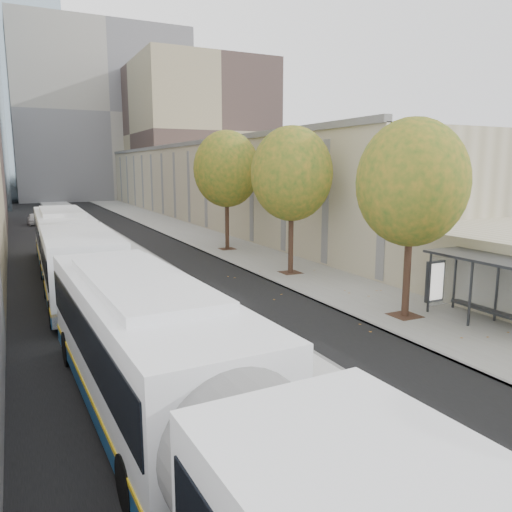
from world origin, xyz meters
TOP-DOWN VIEW (x-y plane):
  - bus_platform at (-3.88, 35.00)m, footprint 4.25×150.00m
  - sidewalk at (4.12, 35.00)m, footprint 4.75×150.00m
  - building_tan at (15.50, 64.00)m, footprint 18.00×92.00m
  - building_far_block at (6.00, 96.00)m, footprint 30.00×18.00m
  - bus_shelter at (5.69, 10.96)m, footprint 1.90×4.40m
  - tree_c at (3.60, 13.00)m, footprint 4.20×4.20m
  - tree_d at (3.60, 22.00)m, footprint 4.40×4.40m
  - tree_e at (3.60, 31.00)m, footprint 4.60×4.60m
  - bus_near at (-7.25, 5.88)m, footprint 3.40×18.75m
  - bus_far at (-7.48, 25.77)m, footprint 3.18×19.16m
  - distant_car at (-7.98, 54.20)m, footprint 1.39×3.46m

SIDE VIEW (x-z plane):
  - sidewalk at x=4.12m, z-range 0.00..0.08m
  - bus_platform at x=-3.88m, z-range 0.00..0.15m
  - distant_car at x=-7.98m, z-range 0.00..1.18m
  - bus_near at x=-7.25m, z-range 0.14..3.25m
  - bus_far at x=-7.48m, z-range 0.15..3.33m
  - bus_shelter at x=5.69m, z-range 0.92..3.45m
  - building_tan at x=15.50m, z-range 0.00..8.00m
  - tree_c at x=3.60m, z-range 1.61..8.89m
  - tree_d at x=3.60m, z-range 1.67..9.27m
  - tree_e at x=3.60m, z-range 1.73..9.64m
  - building_far_block at x=6.00m, z-range 0.00..30.00m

